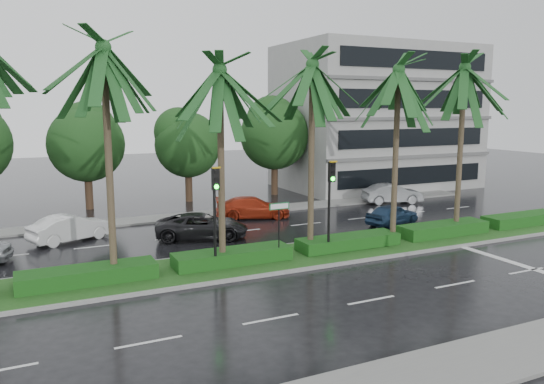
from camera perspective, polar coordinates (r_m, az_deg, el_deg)
name	(u,v)px	position (r m, az deg, el deg)	size (l,w,h in m)	color
ground	(304,264)	(23.77, 3.46, -7.70)	(120.00, 120.00, 0.00)	black
near_sidewalk	(485,360)	(16.21, 21.97, -16.43)	(40.00, 2.40, 0.12)	slate
far_sidewalk	(214,214)	(34.43, -6.26, -2.34)	(40.00, 2.00, 0.12)	slate
median	(293,256)	(24.59, 2.32, -6.92)	(36.00, 4.00, 0.15)	gray
hedge	(294,248)	(24.49, 2.33, -6.09)	(35.20, 1.40, 0.60)	#163F12
lane_markings	(366,258)	(24.99, 10.09, -6.97)	(34.00, 13.06, 0.01)	silver
palm_row	(269,75)	(23.13, -0.37, 12.43)	(26.30, 4.20, 10.19)	#413725
signal_median_left	(215,203)	(21.73, -6.12, -1.20)	(0.34, 0.42, 4.36)	black
signal_median_right	(330,194)	(24.09, 6.31, -0.19)	(0.34, 0.42, 4.36)	black
street_sign	(279,217)	(23.21, 0.77, -2.68)	(0.95, 0.09, 2.60)	black
bg_trees	(192,135)	(39.23, -8.59, 6.04)	(33.31, 5.39, 7.78)	#3C261B
building	(376,117)	(47.15, 11.11, 7.90)	(16.00, 10.00, 12.00)	gray
car_white	(71,228)	(29.36, -20.83, -3.63)	(4.20, 1.46, 1.38)	silver
car_darkgrey	(202,226)	(28.24, -7.55, -3.64)	(4.84, 2.23, 1.34)	black
car_red	(253,207)	(33.12, -2.09, -1.67)	(4.62, 1.88, 1.34)	#A32711
car_blue	(392,214)	(32.00, 12.80, -2.37)	(3.64, 1.46, 1.24)	navy
car_grey	(392,194)	(39.15, 12.82, -0.17)	(4.27, 1.49, 1.41)	slate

